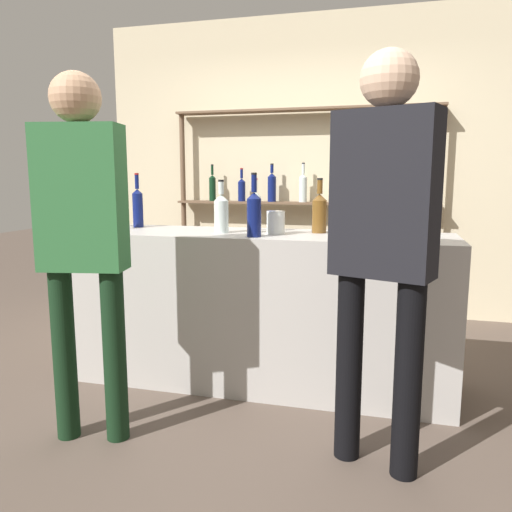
{
  "coord_description": "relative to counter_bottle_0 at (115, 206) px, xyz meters",
  "views": [
    {
      "loc": [
        0.79,
        -2.96,
        1.31
      ],
      "look_at": [
        0.0,
        0.0,
        0.82
      ],
      "focal_mm": 35.0,
      "sensor_mm": 36.0,
      "label": 1
    }
  ],
  "objects": [
    {
      "name": "ground_plane",
      "position": [
        1.04,
        -0.13,
        -1.11
      ],
      "size": [
        16.0,
        16.0,
        0.0
      ],
      "primitive_type": "plane",
      "color": "brown"
    },
    {
      "name": "bar_counter",
      "position": [
        1.04,
        -0.13,
        -0.62
      ],
      "size": [
        2.39,
        0.62,
        0.96
      ],
      "primitive_type": "cube",
      "color": "#B7B2AD",
      "rests_on": "ground_plane"
    },
    {
      "name": "back_wall",
      "position": [
        1.04,
        1.78,
        0.29
      ],
      "size": [
        3.99,
        0.12,
        2.8
      ],
      "primitive_type": "cube",
      "color": "beige",
      "rests_on": "ground_plane"
    },
    {
      "name": "back_shelf",
      "position": [
        1.05,
        1.6,
        0.17
      ],
      "size": [
        2.48,
        0.18,
        1.93
      ],
      "color": "brown",
      "rests_on": "ground_plane"
    },
    {
      "name": "counter_bottle_0",
      "position": [
        0.0,
        0.0,
        0.0
      ],
      "size": [
        0.07,
        0.07,
        0.35
      ],
      "color": "silver",
      "rests_on": "bar_counter"
    },
    {
      "name": "counter_bottle_1",
      "position": [
        1.42,
        -0.02,
        -0.01
      ],
      "size": [
        0.09,
        0.09,
        0.34
      ],
      "color": "brown",
      "rests_on": "bar_counter"
    },
    {
      "name": "counter_bottle_2",
      "position": [
        1.08,
        -0.33,
        -0.0
      ],
      "size": [
        0.08,
        0.08,
        0.37
      ],
      "color": "#0F1956",
      "rests_on": "bar_counter"
    },
    {
      "name": "counter_bottle_3",
      "position": [
        0.16,
        0.02,
        -0.0
      ],
      "size": [
        0.07,
        0.07,
        0.37
      ],
      "color": "#0F1956",
      "rests_on": "bar_counter"
    },
    {
      "name": "counter_bottle_4",
      "position": [
        0.84,
        -0.18,
        -0.01
      ],
      "size": [
        0.09,
        0.09,
        0.33
      ],
      "color": "silver",
      "rests_on": "bar_counter"
    },
    {
      "name": "counter_bottle_5",
      "position": [
        1.03,
        -0.09,
        -0.01
      ],
      "size": [
        0.07,
        0.07,
        0.34
      ],
      "color": "silver",
      "rests_on": "bar_counter"
    },
    {
      "name": "wine_glass",
      "position": [
        0.1,
        -0.14,
        -0.01
      ],
      "size": [
        0.07,
        0.07,
        0.17
      ],
      "color": "silver",
      "rests_on": "bar_counter"
    },
    {
      "name": "cork_jar",
      "position": [
        1.17,
        -0.16,
        -0.07
      ],
      "size": [
        0.11,
        0.11,
        0.14
      ],
      "color": "silver",
      "rests_on": "bar_counter"
    },
    {
      "name": "customer_left",
      "position": [
        0.43,
        -1.02,
        -0.03
      ],
      "size": [
        0.43,
        0.25,
        1.78
      ],
      "rotation": [
        0.0,
        0.0,
        1.76
      ],
      "color": "black",
      "rests_on": "ground_plane"
    },
    {
      "name": "customer_right",
      "position": [
        1.81,
        -0.91,
        -0.02
      ],
      "size": [
        0.47,
        0.32,
        1.82
      ],
      "rotation": [
        0.0,
        0.0,
        1.22
      ],
      "color": "black",
      "rests_on": "ground_plane"
    }
  ]
}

